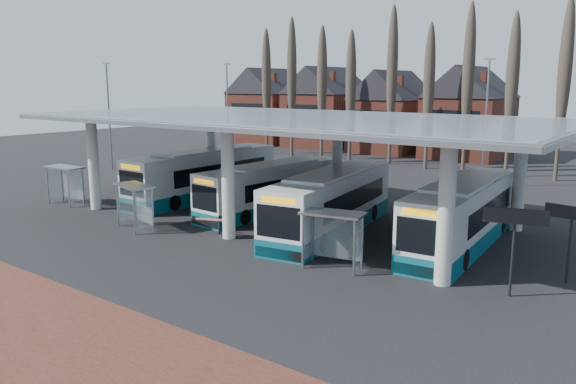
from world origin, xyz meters
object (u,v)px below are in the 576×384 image
Objects in this scene: bus_2 at (332,203)px; bus_3 at (463,215)px; shelter_1 at (137,197)px; shelter_0 at (66,177)px; bus_1 at (273,189)px; shelter_2 at (334,227)px; bus_0 at (205,175)px.

bus_2 is 7.11m from bus_3.
shelter_0 is at bearing -174.09° from shelter_1.
bus_3 is 18.01m from shelter_1.
shelter_2 is (9.28, -7.35, 0.39)m from bus_1.
shelter_1 is (-16.22, -7.81, 0.26)m from bus_3.
shelter_0 is (-6.35, -7.09, 0.23)m from bus_0.
bus_0 is at bearing 160.12° from bus_2.
shelter_1 is 1.00× the size of shelter_2.
shelter_2 is (22.24, -0.71, -0.01)m from shelter_0.
shelter_2 reaches higher than shelter_1.
bus_3 reaches higher than shelter_2.
bus_0 is at bearing -179.33° from bus_1.
bus_2 is 4.16× the size of shelter_1.
bus_3 reaches higher than bus_1.
shelter_0 reaches higher than shelter_1.
bus_2 is at bearing 111.52° from shelter_2.
bus_3 is at bearing 4.76° from bus_2.
bus_0 is 4.25× the size of shelter_2.
bus_3 is 7.82m from shelter_2.
bus_3 is at bearing 11.84° from shelter_0.
bus_0 is 9.11m from shelter_1.
shelter_1 is at bearing -69.92° from bus_0.
bus_1 is at bearing 152.25° from bus_2.
bus_2 reaches higher than bus_1.
shelter_2 is at bearing -25.80° from bus_0.
bus_3 is (12.70, -0.32, 0.11)m from bus_1.
bus_2 is 11.16m from shelter_1.
bus_2 reaches higher than shelter_1.
shelter_0 is at bearing -174.82° from bus_2.
bus_2 reaches higher than bus_3.
bus_0 reaches higher than shelter_2.
bus_0 is 1.03× the size of bus_3.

